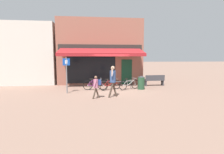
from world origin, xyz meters
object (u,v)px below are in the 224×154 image
Objects in this scene: bicycle_red at (110,85)px; park_bench at (154,80)px; bicycle_silver at (129,84)px; pedestrian_child at (96,84)px; parking_sign at (67,71)px; bicycle_purple at (95,85)px; litter_bin at (141,83)px; pedestrian_adult at (113,78)px.

bicycle_red is 3.94m from park_bench.
park_bench is (2.35, 1.39, 0.10)m from bicycle_silver.
parking_sign is at bearing -48.70° from pedestrian_child.
parking_sign reaches higher than bicycle_red.
litter_bin is (3.28, -0.08, 0.12)m from bicycle_purple.
litter_bin is (2.20, -0.05, 0.13)m from bicycle_red.
bicycle_silver is 0.99× the size of park_bench.
bicycle_silver is at bearing -141.47° from pedestrian_child.
bicycle_purple is 2.42m from bicycle_silver.
bicycle_red is at bearing -0.34° from bicycle_purple.
bicycle_red is 2.20m from litter_bin.
parking_sign reaches higher than park_bench.
pedestrian_adult reaches higher than bicycle_red.
parking_sign is at bearing 165.88° from bicycle_silver.
pedestrian_adult is 1.41× the size of pedestrian_child.
litter_bin is 0.60× the size of park_bench.
bicycle_purple is 1.35× the size of pedestrian_child.
pedestrian_adult is at bearing -136.22° from litter_bin.
pedestrian_adult is (-1.44, -2.22, 0.75)m from bicycle_silver.
park_bench is at bearing -143.59° from pedestrian_adult.
bicycle_purple is at bearing -73.90° from pedestrian_adult.
bicycle_purple is at bearing 151.39° from bicycle_red.
bicycle_silver is 0.71× the size of parking_sign.
park_bench is (1.50, 1.41, -0.03)m from litter_bin.
pedestrian_child reaches higher than park_bench.
bicycle_silver is at bearing 12.02° from parking_sign.
parking_sign is (-5.06, -0.87, 0.91)m from litter_bin.
pedestrian_child reaches higher than bicycle_red.
bicycle_silver is 0.90× the size of pedestrian_adult.
park_bench is (3.70, 1.36, 0.11)m from bicycle_red.
litter_bin is at bearing -150.43° from pedestrian_child.
pedestrian_adult is 1.11× the size of park_bench.
bicycle_silver is 1.27× the size of pedestrian_child.
bicycle_purple is at bearing 178.62° from litter_bin.
pedestrian_adult is (0.98, -2.28, 0.74)m from bicycle_purple.
pedestrian_child is at bearing -159.96° from bicycle_silver.
pedestrian_adult is 5.28m from park_bench.
bicycle_silver is (1.34, -0.03, 0.01)m from bicycle_red.
bicycle_purple is 1.09× the size of bicycle_red.
litter_bin is 5.22m from parking_sign.
pedestrian_adult reaches higher than bicycle_silver.
pedestrian_adult is at bearing -65.63° from bicycle_purple.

